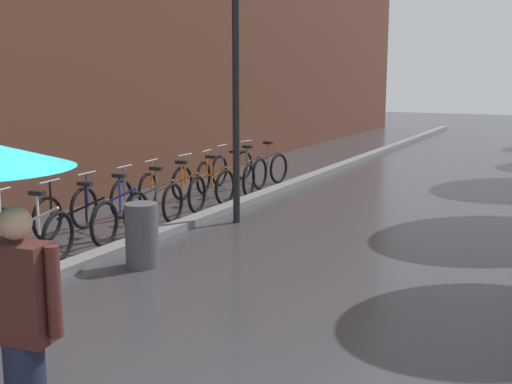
{
  "coord_description": "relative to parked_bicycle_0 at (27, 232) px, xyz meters",
  "views": [
    {
      "loc": [
        2.62,
        -2.79,
        2.53
      ],
      "look_at": [
        -0.28,
        2.94,
        1.35
      ],
      "focal_mm": 45.52,
      "sensor_mm": 36.0,
      "label": 1
    }
  ],
  "objects": [
    {
      "name": "street_lamp_post",
      "position": [
        1.54,
        3.23,
        2.05
      ],
      "size": [
        0.24,
        0.24,
        4.13
      ],
      "color": "black",
      "rests_on": "ground"
    },
    {
      "name": "parked_bicycle_2",
      "position": [
        0.03,
        1.72,
        0.0
      ],
      "size": [
        1.12,
        0.77,
        0.96
      ],
      "color": "black",
      "rests_on": "ground"
    },
    {
      "name": "parked_bicycle_7",
      "position": [
        -0.07,
        6.3,
        0.0
      ],
      "size": [
        1.09,
        0.71,
        0.96
      ],
      "color": "black",
      "rests_on": "ground"
    },
    {
      "name": "parked_bicycle_3",
      "position": [
        0.09,
        2.64,
        0.0
      ],
      "size": [
        1.14,
        0.8,
        0.96
      ],
      "color": "black",
      "rests_on": "ground"
    },
    {
      "name": "litter_bin",
      "position": [
        1.66,
        0.4,
        0.05
      ],
      "size": [
        0.44,
        0.44,
        0.85
      ],
      "primitive_type": "cylinder",
      "color": "#4C4C51",
      "rests_on": "ground"
    },
    {
      "name": "kerb_strip",
      "position": [
        0.94,
        6.46,
        -0.32
      ],
      "size": [
        0.3,
        36.0,
        0.12
      ],
      "primitive_type": "cube",
      "color": "slate",
      "rests_on": "ground"
    },
    {
      "name": "parked_bicycle_6",
      "position": [
        0.14,
        5.33,
        0.0
      ],
      "size": [
        1.17,
        0.84,
        0.96
      ],
      "color": "black",
      "rests_on": "ground"
    },
    {
      "name": "parked_bicycle_5",
      "position": [
        0.13,
        4.45,
        0.0
      ],
      "size": [
        1.11,
        0.75,
        0.96
      ],
      "color": "black",
      "rests_on": "ground"
    },
    {
      "name": "parked_bicycle_4",
      "position": [
        0.03,
        3.51,
        0.0
      ],
      "size": [
        1.14,
        0.8,
        0.96
      ],
      "color": "black",
      "rests_on": "ground"
    },
    {
      "name": "parked_bicycle_1",
      "position": [
        0.08,
        0.88,
        0.0
      ],
      "size": [
        1.15,
        0.81,
        0.96
      ],
      "color": "black",
      "rests_on": "ground"
    },
    {
      "name": "parked_bicycle_8",
      "position": [
        -0.02,
        7.3,
        0.0
      ],
      "size": [
        1.17,
        0.85,
        0.96
      ],
      "color": "black",
      "rests_on": "ground"
    },
    {
      "name": "parked_bicycle_0",
      "position": [
        0.0,
        0.0,
        0.0
      ],
      "size": [
        1.17,
        0.84,
        0.96
      ],
      "color": "black",
      "rests_on": "ground"
    }
  ]
}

